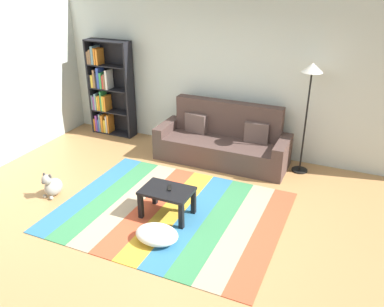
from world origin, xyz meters
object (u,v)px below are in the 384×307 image
(couch, at_px, (223,142))
(tv_remote, at_px, (170,188))
(coffee_table, at_px, (167,195))
(standing_lamp, at_px, (311,82))
(dog, at_px, (52,186))
(bookshelf, at_px, (107,90))
(pouf, at_px, (157,234))

(couch, relative_size, tv_remote, 15.07)
(coffee_table, height_order, standing_lamp, standing_lamp)
(dog, xyz_separation_m, tv_remote, (1.81, 0.25, 0.26))
(bookshelf, xyz_separation_m, dog, (0.67, -2.44, -0.73))
(bookshelf, distance_m, coffee_table, 3.37)
(dog, bearing_deg, pouf, -10.18)
(couch, distance_m, coffee_table, 1.95)
(couch, relative_size, pouf, 4.13)
(coffee_table, xyz_separation_m, tv_remote, (0.02, 0.04, 0.09))
(tv_remote, bearing_deg, bookshelf, 114.27)
(coffee_table, relative_size, standing_lamp, 0.38)
(couch, distance_m, bookshelf, 2.62)
(bookshelf, xyz_separation_m, pouf, (2.60, -2.79, -0.78))
(tv_remote, bearing_deg, couch, 63.81)
(couch, relative_size, coffee_table, 3.32)
(bookshelf, height_order, coffee_table, bookshelf)
(coffee_table, distance_m, tv_remote, 0.10)
(coffee_table, distance_m, dog, 1.81)
(dog, bearing_deg, coffee_table, 6.78)
(pouf, bearing_deg, standing_lamp, 64.43)
(pouf, xyz_separation_m, standing_lamp, (1.26, 2.63, 1.40))
(bookshelf, bearing_deg, coffee_table, -42.19)
(pouf, bearing_deg, coffee_table, 104.09)
(bookshelf, distance_m, pouf, 3.89)
(couch, xyz_separation_m, bookshelf, (-2.54, 0.28, 0.55))
(dog, xyz_separation_m, standing_lamp, (3.20, 2.29, 1.34))
(couch, bearing_deg, bookshelf, 173.68)
(bookshelf, height_order, tv_remote, bookshelf)
(standing_lamp, bearing_deg, coffee_table, -124.05)
(pouf, bearing_deg, dog, 169.82)
(couch, distance_m, tv_remote, 1.91)
(coffee_table, height_order, tv_remote, tv_remote)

